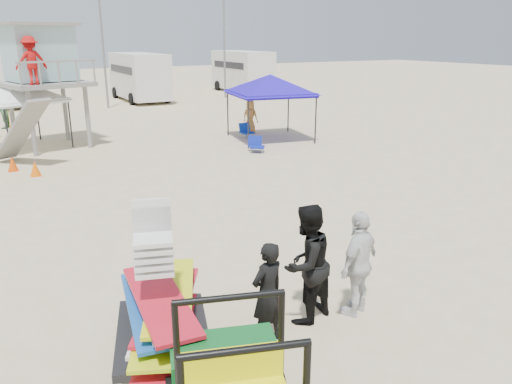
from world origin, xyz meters
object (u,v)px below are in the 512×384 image
surf_trailer (160,307)px  lifeguard_tower (40,58)px  canopy_blue (270,78)px  man_left (267,294)px

surf_trailer → lifeguard_tower: 16.17m
surf_trailer → lifeguard_tower: lifeguard_tower is taller
surf_trailer → canopy_blue: (9.36, 12.95, 1.82)m
man_left → lifeguard_tower: size_ratio=0.33×
canopy_blue → lifeguard_tower: bearing=161.2°
lifeguard_tower → canopy_blue: bearing=-18.8°
man_left → canopy_blue: canopy_blue is taller
man_left → surf_trailer: bearing=-24.4°
man_left → lifeguard_tower: lifeguard_tower is taller
surf_trailer → lifeguard_tower: (0.61, 15.93, 2.71)m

